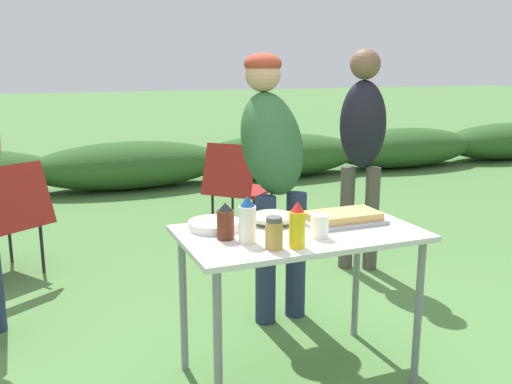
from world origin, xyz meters
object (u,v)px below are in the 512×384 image
folding_table (299,246)px  food_tray (343,218)px  spice_jar (274,233)px  camp_chair_near_hedge (6,215)px  plate_stack (215,225)px  mixing_bowl (273,217)px  mayo_bottle (247,221)px  bbq_sauce_bottle (225,222)px  camp_chair_green_behind_table (237,184)px  paper_cup_stack (320,226)px  mustard_bottle (297,226)px  standing_person_in_dark_puffer (273,157)px  standing_person_in_red_jacket (362,139)px

folding_table → food_tray: (0.25, 0.03, 0.10)m
food_tray → spice_jar: spice_jar is taller
food_tray → camp_chair_near_hedge: (-1.56, 1.90, -0.30)m
plate_stack → mixing_bowl: (0.29, -0.02, 0.01)m
plate_stack → mayo_bottle: size_ratio=1.19×
folding_table → food_tray: size_ratio=2.81×
food_tray → bbq_sauce_bottle: size_ratio=2.39×
folding_table → camp_chair_green_behind_table: size_ratio=1.32×
food_tray → paper_cup_stack: size_ratio=3.74×
mustard_bottle → folding_table: bearing=61.5°
food_tray → camp_chair_near_hedge: size_ratio=0.47×
spice_jar → standing_person_in_dark_puffer: bearing=66.8°
folding_table → bbq_sauce_bottle: bearing=178.7°
paper_cup_stack → camp_chair_near_hedge: (-1.35, 2.06, -0.32)m
plate_stack → mustard_bottle: bearing=-58.7°
mixing_bowl → camp_chair_green_behind_table: (0.61, 2.16, -0.30)m
mixing_bowl → standing_person_in_red_jacket: 1.56m
folding_table → standing_person_in_dark_puffer: standing_person_in_dark_puffer is taller
paper_cup_stack → standing_person_in_red_jacket: standing_person_in_red_jacket is taller
food_tray → camp_chair_near_hedge: camp_chair_near_hedge is taller
folding_table → spice_jar: spice_jar is taller
camp_chair_near_hedge → bbq_sauce_bottle: bearing=-97.1°
mayo_bottle → standing_person_in_red_jacket: size_ratio=0.13×
mayo_bottle → food_tray: bearing=12.2°
camp_chair_near_hedge → mayo_bottle: bearing=-96.6°
mustard_bottle → standing_person_in_red_jacket: size_ratio=0.12×
mayo_bottle → mustard_bottle: 0.22m
folding_table → mixing_bowl: size_ratio=4.79×
paper_cup_stack → spice_jar: size_ratio=0.77×
plate_stack → mustard_bottle: mustard_bottle is taller
mixing_bowl → plate_stack: bearing=176.9°
spice_jar → mustard_bottle: mustard_bottle is taller
folding_table → paper_cup_stack: size_ratio=10.50×
plate_stack → camp_chair_near_hedge: bearing=118.6°
bbq_sauce_bottle → standing_person_in_dark_puffer: bearing=53.2°
mixing_bowl → standing_person_in_dark_puffer: standing_person_in_dark_puffer is taller
mixing_bowl → mustard_bottle: mustard_bottle is taller
camp_chair_green_behind_table → camp_chair_near_hedge: bearing=-122.4°
folding_table → mixing_bowl: (-0.06, 0.16, 0.11)m
standing_person_in_red_jacket → camp_chair_green_behind_table: (-0.54, 1.12, -0.50)m
plate_stack → standing_person_in_dark_puffer: bearing=46.0°
plate_stack → bbq_sauce_bottle: bbq_sauce_bottle is taller
folding_table → camp_chair_near_hedge: 2.35m
paper_cup_stack → spice_jar: 0.26m
standing_person_in_red_jacket → camp_chair_green_behind_table: size_ratio=1.92×
folding_table → spice_jar: bearing=-137.5°
folding_table → camp_chair_near_hedge: (-1.31, 1.93, -0.20)m
plate_stack → camp_chair_near_hedge: 2.02m
plate_stack → mustard_bottle: (0.24, -0.39, 0.07)m
plate_stack → standing_person_in_red_jacket: bearing=35.4°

